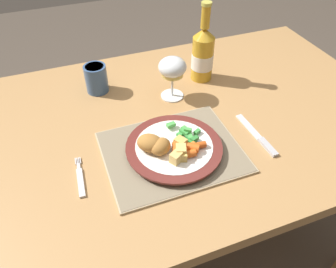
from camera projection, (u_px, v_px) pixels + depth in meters
name	position (u px, v px, depth m)	size (l,w,h in m)	color
ground_plane	(158.00, 252.00, 1.43)	(6.00, 6.00, 0.00)	#4C4238
dining_table	(153.00, 146.00, 0.99)	(1.49, 0.82, 0.74)	#AD7F4C
placemat	(172.00, 152.00, 0.85)	(0.35, 0.28, 0.01)	tan
dinner_plate	(174.00, 148.00, 0.84)	(0.25, 0.25, 0.02)	white
breaded_croquettes	(154.00, 144.00, 0.81)	(0.10, 0.09, 0.04)	#A87033
green_beans_pile	(186.00, 134.00, 0.85)	(0.08, 0.09, 0.02)	#4CA84C
glazed_carrots	(186.00, 148.00, 0.81)	(0.09, 0.06, 0.02)	orange
fork	(80.00, 179.00, 0.78)	(0.02, 0.13, 0.01)	silver
table_knife	(259.00, 138.00, 0.89)	(0.02, 0.18, 0.01)	silver
wine_glass	(172.00, 69.00, 0.97)	(0.08, 0.08, 0.13)	silver
bottle	(203.00, 54.00, 1.05)	(0.07, 0.07, 0.26)	gold
roast_potatoes	(179.00, 151.00, 0.80)	(0.07, 0.08, 0.03)	#DBB256
drinking_cup	(96.00, 78.00, 1.03)	(0.07, 0.07, 0.09)	#385684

